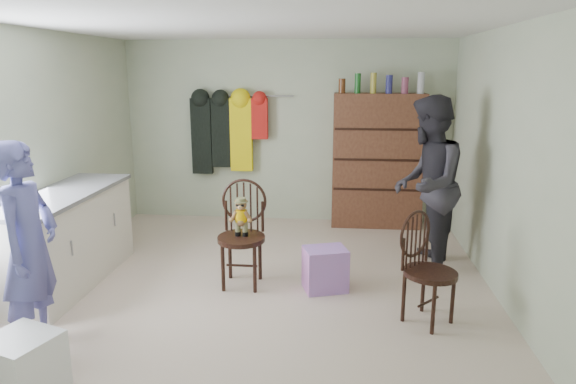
# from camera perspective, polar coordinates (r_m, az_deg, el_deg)

# --- Properties ---
(ground_plane) EXTENTS (5.00, 5.00, 0.00)m
(ground_plane) POSITION_cam_1_polar(r_m,az_deg,el_deg) (5.11, -3.07, -10.87)
(ground_plane) COLOR beige
(ground_plane) RESTS_ON ground
(room_walls) EXTENTS (5.00, 5.00, 5.00)m
(room_walls) POSITION_cam_1_polar(r_m,az_deg,el_deg) (5.21, -2.39, 7.65)
(room_walls) COLOR beige
(room_walls) RESTS_ON ground
(counter) EXTENTS (0.64, 1.86, 0.94)m
(counter) POSITION_cam_1_polar(r_m,az_deg,el_deg) (5.57, -23.44, -4.73)
(counter) COLOR silver
(counter) RESTS_ON ground
(plastic_tub) EXTENTS (0.53, 0.52, 0.40)m
(plastic_tub) POSITION_cam_1_polar(r_m,az_deg,el_deg) (3.99, -27.39, -16.66)
(plastic_tub) COLOR white
(plastic_tub) RESTS_ON ground
(chair_front) EXTENTS (0.47, 0.47, 1.05)m
(chair_front) POSITION_cam_1_polar(r_m,az_deg,el_deg) (5.09, -5.11, -3.85)
(chair_front) COLOR black
(chair_front) RESTS_ON ground
(chair_far) EXTENTS (0.60, 0.60, 0.96)m
(chair_far) POSITION_cam_1_polar(r_m,az_deg,el_deg) (4.50, 14.96, -7.71)
(chair_far) COLOR black
(chair_far) RESTS_ON ground
(striped_bag) EXTENTS (0.48, 0.42, 0.42)m
(striped_bag) POSITION_cam_1_polar(r_m,az_deg,el_deg) (5.06, 4.15, -8.54)
(striped_bag) COLOR #E572C7
(striped_bag) RESTS_ON ground
(person_left) EXTENTS (0.42, 0.61, 1.62)m
(person_left) POSITION_cam_1_polar(r_m,az_deg,el_deg) (4.29, -26.82, -5.61)
(person_left) COLOR #5757A0
(person_left) RESTS_ON ground
(person_right) EXTENTS (0.91, 1.05, 1.86)m
(person_right) POSITION_cam_1_polar(r_m,az_deg,el_deg) (5.56, 15.16, 0.78)
(person_right) COLOR #2D2B33
(person_right) RESTS_ON ground
(dresser) EXTENTS (1.20, 0.39, 2.07)m
(dresser) POSITION_cam_1_polar(r_m,az_deg,el_deg) (7.02, 9.92, 3.50)
(dresser) COLOR brown
(dresser) RESTS_ON ground
(coat_rack) EXTENTS (1.42, 0.12, 1.09)m
(coat_rack) POSITION_cam_1_polar(r_m,az_deg,el_deg) (7.20, -6.85, 6.57)
(coat_rack) COLOR #99999E
(coat_rack) RESTS_ON ground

